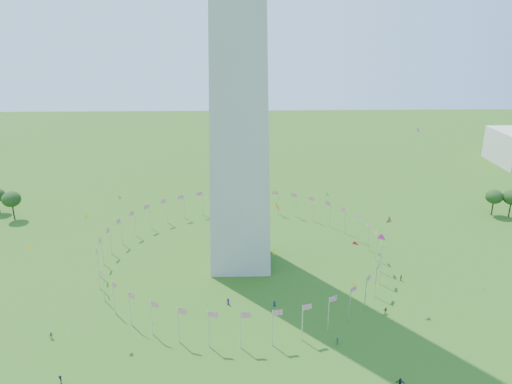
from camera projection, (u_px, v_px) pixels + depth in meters
ground at (241, 379)px, 99.80m from camera, size 600.00×600.00×0.00m
flag_ring at (241, 249)px, 145.41m from camera, size 80.24×80.24×9.00m
crowd at (270, 373)px, 100.30m from camera, size 87.59×66.91×1.90m
kites_aloft at (317, 231)px, 116.72m from camera, size 126.28×71.93×37.02m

